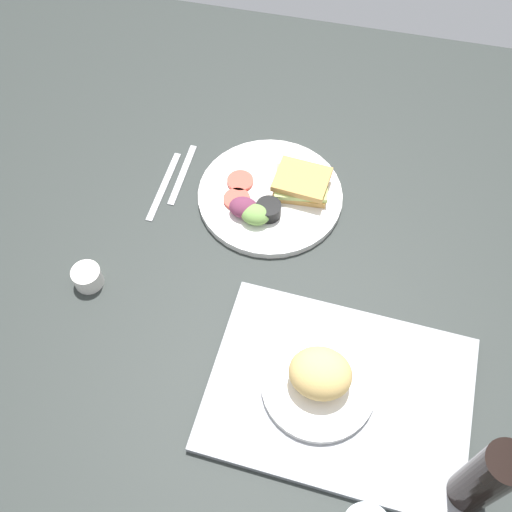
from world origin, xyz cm
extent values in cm
cube|color=#282D2B|center=(0.00, 0.00, -1.50)|extent=(190.00, 150.00, 3.00)
cube|color=gray|center=(-17.98, 25.39, 0.80)|extent=(46.56, 35.17, 1.60)
cylinder|color=white|center=(-14.18, 25.39, 2.30)|extent=(19.83, 19.83, 1.40)
ellipsoid|color=#DBB266|center=(-14.06, 24.89, 6.67)|extent=(10.77, 9.30, 7.34)
cylinder|color=white|center=(2.90, -14.36, 0.80)|extent=(30.51, 30.51, 1.60)
cube|color=tan|center=(-3.20, -17.10, 2.30)|extent=(11.54, 9.67, 1.40)
cube|color=#B2C66B|center=(-3.20, -17.10, 3.50)|extent=(12.12, 10.41, 1.00)
cube|color=tan|center=(-3.20, -17.10, 4.70)|extent=(11.81, 10.01, 1.40)
cylinder|color=#D14738|center=(9.76, -15.88, 2.00)|extent=(5.60, 5.60, 0.80)
cylinder|color=#D14738|center=(9.31, -11.00, 2.00)|extent=(5.60, 5.60, 0.80)
cylinder|color=black|center=(2.14, -9.02, 3.10)|extent=(5.20, 5.20, 3.00)
cylinder|color=#EFEACC|center=(2.14, -9.02, 4.20)|extent=(4.26, 4.26, 0.60)
ellipsoid|color=#729E4C|center=(4.42, -7.03, 3.40)|extent=(6.00, 4.80, 3.60)
ellipsoid|color=#6B2D47|center=(7.17, -8.25, 3.40)|extent=(6.00, 4.80, 3.60)
cylinder|color=black|center=(-40.16, 37.30, 10.54)|extent=(6.40, 6.40, 21.07)
cylinder|color=silver|center=(32.83, 13.67, 2.00)|extent=(5.60, 5.60, 4.00)
cube|color=#B7B7BC|center=(22.90, -16.36, 0.25)|extent=(1.64, 17.02, 0.50)
cube|color=#B7B7BC|center=(25.90, -12.36, 0.25)|extent=(1.98, 19.03, 0.50)
camera|label=1|loc=(-12.08, 64.63, 104.06)|focal=43.18mm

